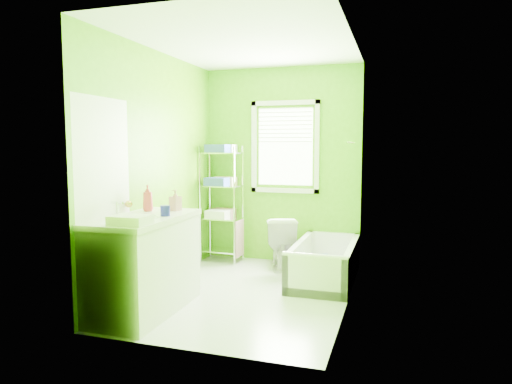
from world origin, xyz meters
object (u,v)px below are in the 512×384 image
(bathtub, at_px, (324,268))
(wire_shelf_unit, at_px, (222,191))
(vanity, at_px, (145,261))
(toilet, at_px, (280,242))

(bathtub, bearing_deg, wire_shelf_unit, 160.49)
(vanity, height_order, wire_shelf_unit, wire_shelf_unit)
(vanity, relative_size, wire_shelf_unit, 0.77)
(toilet, relative_size, wire_shelf_unit, 0.42)
(bathtub, relative_size, vanity, 1.19)
(bathtub, xyz_separation_m, wire_shelf_unit, (-1.47, 0.52, 0.81))
(bathtub, bearing_deg, toilet, 146.88)
(bathtub, height_order, wire_shelf_unit, wire_shelf_unit)
(toilet, height_order, wire_shelf_unit, wire_shelf_unit)
(vanity, distance_m, wire_shelf_unit, 2.07)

